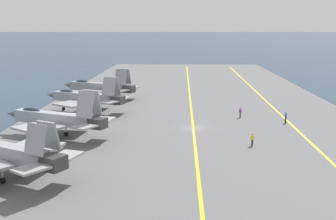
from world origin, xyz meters
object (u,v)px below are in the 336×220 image
object	(u,v)px
parked_jet_third	(86,98)
crew_yellow_vest	(252,139)
parked_jet_fourth	(99,87)
crew_purple_vest	(240,112)
parked_jet_second	(56,118)
parked_jet_nearest	(5,153)
crew_blue_vest	(286,117)

from	to	relation	value
parked_jet_third	crew_yellow_vest	xyz separation A→B (m)	(-19.57, -25.14, -1.68)
parked_jet_fourth	crew_purple_vest	distance (m)	31.91
parked_jet_second	parked_jet_nearest	bearing A→B (deg)	178.50
parked_jet_third	crew_blue_vest	xyz separation A→B (m)	(-7.21, -32.18, -1.63)
crew_blue_vest	parked_jet_nearest	bearing A→B (deg)	126.92
parked_jet_third	crew_yellow_vest	distance (m)	31.90
parked_jet_nearest	crew_yellow_vest	distance (m)	28.55
parked_jet_fourth	parked_jet_nearest	bearing A→B (deg)	179.97
parked_jet_second	crew_blue_vest	xyz separation A→B (m)	(9.32, -32.35, -1.66)
parked_jet_nearest	parked_jet_fourth	xyz separation A→B (m)	(46.40, -0.02, -0.36)
parked_jet_third	parked_jet_fourth	size ratio (longest dim) A/B	0.92
parked_jet_nearest	parked_jet_third	size ratio (longest dim) A/B	0.98
parked_jet_fourth	crew_purple_vest	size ratio (longest dim) A/B	10.03
crew_purple_vest	crew_yellow_vest	xyz separation A→B (m)	(-16.28, 0.70, -0.01)
parked_jet_second	parked_jet_fourth	world-z (taller)	parked_jet_second
parked_jet_third	crew_purple_vest	bearing A→B (deg)	-97.26
parked_jet_third	crew_blue_vest	bearing A→B (deg)	-102.63
crew_blue_vest	crew_yellow_vest	size ratio (longest dim) A/B	1.06
parked_jet_fourth	crew_purple_vest	xyz separation A→B (m)	(-17.87, -26.40, -1.38)
parked_jet_nearest	crew_blue_vest	xyz separation A→B (m)	(24.61, -32.76, -1.69)
parked_jet_second	crew_purple_vest	xyz separation A→B (m)	(13.24, -26.02, -1.70)
parked_jet_nearest	parked_jet_second	xyz separation A→B (m)	(15.29, -0.40, -0.03)
parked_jet_fourth	crew_yellow_vest	xyz separation A→B (m)	(-34.15, -25.70, -1.39)
parked_jet_second	crew_blue_vest	world-z (taller)	parked_jet_second
crew_blue_vest	crew_yellow_vest	world-z (taller)	crew_blue_vest
parked_jet_third	parked_jet_fourth	bearing A→B (deg)	2.18
parked_jet_nearest	parked_jet_second	size ratio (longest dim) A/B	0.95
parked_jet_second	parked_jet_fourth	distance (m)	31.12
parked_jet_nearest	parked_jet_third	world-z (taller)	parked_jet_third
crew_purple_vest	crew_blue_vest	distance (m)	7.45
parked_jet_second	crew_purple_vest	bearing A→B (deg)	-63.03
parked_jet_third	crew_blue_vest	size ratio (longest dim) A/B	8.85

